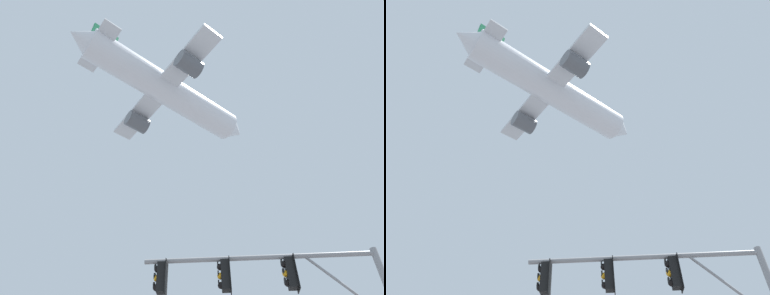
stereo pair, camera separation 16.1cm
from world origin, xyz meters
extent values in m
cylinder|color=gray|center=(2.13, 6.83, 6.31)|extent=(6.96, 0.81, 0.15)
cylinder|color=gray|center=(4.57, 6.60, 5.25)|extent=(2.15, 0.28, 2.17)
cube|color=black|center=(-0.78, 7.10, 5.78)|extent=(0.29, 0.34, 0.90)
cylinder|color=black|center=(-0.78, 7.10, 6.29)|extent=(0.05, 0.05, 0.12)
cube|color=black|center=(-0.65, 7.09, 5.78)|extent=(0.07, 0.46, 1.04)
sphere|color=black|center=(-0.93, 7.12, 6.05)|extent=(0.20, 0.20, 0.20)
cylinder|color=black|center=(-0.99, 7.12, 6.11)|extent=(0.06, 0.21, 0.21)
sphere|color=orange|center=(-0.93, 7.12, 5.77)|extent=(0.20, 0.20, 0.20)
cylinder|color=black|center=(-0.99, 7.12, 5.83)|extent=(0.06, 0.21, 0.21)
sphere|color=black|center=(-0.93, 7.12, 5.49)|extent=(0.20, 0.20, 0.20)
cylinder|color=black|center=(-0.99, 7.12, 5.55)|extent=(0.06, 0.21, 0.21)
cube|color=black|center=(1.13, 6.92, 5.78)|extent=(0.29, 0.34, 0.90)
cylinder|color=black|center=(1.13, 6.92, 6.29)|extent=(0.05, 0.05, 0.12)
cube|color=black|center=(1.27, 6.91, 5.78)|extent=(0.07, 0.46, 1.04)
sphere|color=black|center=(0.98, 6.94, 6.05)|extent=(0.20, 0.20, 0.20)
cylinder|color=black|center=(0.92, 6.94, 6.11)|extent=(0.06, 0.21, 0.21)
sphere|color=orange|center=(0.98, 6.94, 5.77)|extent=(0.20, 0.20, 0.20)
cylinder|color=black|center=(0.92, 6.94, 5.83)|extent=(0.06, 0.21, 0.21)
sphere|color=black|center=(0.98, 6.94, 5.49)|extent=(0.20, 0.20, 0.20)
cylinder|color=black|center=(0.92, 6.94, 5.55)|extent=(0.06, 0.21, 0.21)
cube|color=black|center=(3.04, 6.74, 5.78)|extent=(0.29, 0.34, 0.90)
cylinder|color=black|center=(3.04, 6.74, 6.29)|extent=(0.05, 0.05, 0.12)
cube|color=black|center=(3.18, 6.73, 5.78)|extent=(0.07, 0.46, 1.04)
sphere|color=black|center=(2.89, 6.76, 6.05)|extent=(0.20, 0.20, 0.20)
cylinder|color=black|center=(2.83, 6.76, 6.11)|extent=(0.06, 0.21, 0.21)
sphere|color=orange|center=(2.89, 6.76, 5.77)|extent=(0.20, 0.20, 0.20)
cylinder|color=black|center=(2.83, 6.76, 5.83)|extent=(0.06, 0.21, 0.21)
sphere|color=black|center=(2.89, 6.76, 5.49)|extent=(0.20, 0.20, 0.20)
cylinder|color=black|center=(2.83, 6.76, 5.55)|extent=(0.06, 0.21, 0.21)
cylinder|color=white|center=(-2.70, 20.21, 32.69)|extent=(16.82, 13.95, 3.31)
cone|color=white|center=(5.53, 26.50, 32.69)|extent=(3.72, 3.88, 3.15)
cone|color=white|center=(-10.84, 13.99, 32.69)|extent=(3.36, 3.50, 2.82)
cube|color=silver|center=(-3.11, 19.90, 32.19)|extent=(12.50, 15.37, 0.37)
cylinder|color=#595B60|center=(-6.10, 23.82, 31.19)|extent=(3.11, 2.99, 1.86)
cylinder|color=#595B60|center=(-0.11, 15.98, 31.19)|extent=(3.11, 2.99, 1.86)
cube|color=#0C5933|center=(-9.11, 15.31, 34.55)|extent=(2.45, 1.96, 3.93)
cube|color=silver|center=(-9.28, 15.18, 33.00)|extent=(5.25, 6.07, 0.21)
camera|label=1|loc=(0.04, -3.09, 1.49)|focal=32.17mm
camera|label=2|loc=(0.20, -3.09, 1.49)|focal=32.17mm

